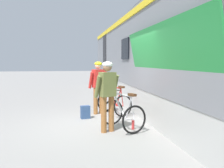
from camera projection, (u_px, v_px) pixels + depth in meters
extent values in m
plane|color=gray|center=(98.00, 124.00, 6.91)|extent=(80.00, 80.00, 0.00)
cube|color=slate|center=(195.00, 45.00, 7.21)|extent=(3.00, 21.95, 2.70)
cube|color=#B7B7B2|center=(193.00, 105.00, 7.37)|extent=(2.97, 21.95, 0.90)
cube|color=#238C3D|center=(162.00, 60.00, 5.77)|extent=(0.36, 4.81, 1.68)
cube|color=yellow|center=(146.00, 2.00, 6.82)|extent=(0.04, 21.51, 0.20)
cube|color=black|center=(125.00, 49.00, 9.33)|extent=(0.04, 1.10, 0.80)
cube|color=black|center=(105.00, 53.00, 14.45)|extent=(0.03, 1.10, 2.29)
cylinder|color=#935B2D|center=(96.00, 101.00, 8.15)|extent=(0.14, 0.14, 0.90)
cylinder|color=#935B2D|center=(101.00, 100.00, 8.26)|extent=(0.14, 0.14, 0.90)
cube|color=red|center=(98.00, 78.00, 8.14)|extent=(0.44, 0.36, 0.60)
cylinder|color=red|center=(91.00, 80.00, 8.04)|extent=(0.18, 0.27, 0.56)
cylinder|color=red|center=(104.00, 80.00, 8.31)|extent=(0.18, 0.27, 0.56)
sphere|color=beige|center=(98.00, 66.00, 8.10)|extent=(0.22, 0.22, 0.22)
ellipsoid|color=yellow|center=(98.00, 64.00, 8.09)|extent=(0.34, 0.35, 0.14)
cylinder|color=#935B2D|center=(104.00, 115.00, 6.02)|extent=(0.14, 0.14, 0.90)
cylinder|color=#935B2D|center=(111.00, 114.00, 6.14)|extent=(0.14, 0.14, 0.90)
cube|color=olive|center=(108.00, 84.00, 6.01)|extent=(0.44, 0.36, 0.60)
cylinder|color=olive|center=(98.00, 87.00, 5.91)|extent=(0.18, 0.27, 0.56)
cylinder|color=olive|center=(115.00, 86.00, 6.19)|extent=(0.18, 0.27, 0.56)
sphere|color=#9E7051|center=(107.00, 67.00, 5.97)|extent=(0.22, 0.22, 0.22)
ellipsoid|color=white|center=(107.00, 64.00, 5.97)|extent=(0.34, 0.35, 0.14)
torus|color=black|center=(106.00, 102.00, 8.59)|extent=(0.67, 0.32, 0.71)
torus|color=black|center=(123.00, 106.00, 7.74)|extent=(0.67, 0.32, 0.71)
cylinder|color=red|center=(112.00, 96.00, 8.27)|extent=(0.29, 0.61, 0.63)
cylinder|color=red|center=(114.00, 87.00, 8.15)|extent=(0.36, 0.80, 0.04)
cylinder|color=red|center=(119.00, 97.00, 7.92)|extent=(0.14, 0.27, 0.62)
cylinder|color=red|center=(120.00, 106.00, 7.90)|extent=(0.17, 0.34, 0.08)
cylinder|color=red|center=(122.00, 97.00, 7.77)|extent=(0.08, 0.14, 0.56)
cylinder|color=red|center=(107.00, 94.00, 8.55)|extent=(0.06, 0.09, 0.55)
cylinder|color=black|center=(107.00, 84.00, 8.50)|extent=(0.45, 0.21, 0.02)
cube|color=#4C2D19|center=(121.00, 87.00, 7.76)|extent=(0.18, 0.26, 0.06)
torus|color=black|center=(112.00, 112.00, 6.77)|extent=(0.68, 0.30, 0.71)
torus|color=black|center=(134.00, 120.00, 5.90)|extent=(0.68, 0.30, 0.71)
cylinder|color=silver|center=(119.00, 105.00, 6.44)|extent=(0.27, 0.62, 0.63)
cylinder|color=silver|center=(122.00, 95.00, 6.31)|extent=(0.34, 0.81, 0.04)
cylinder|color=silver|center=(129.00, 108.00, 6.08)|extent=(0.13, 0.27, 0.62)
cylinder|color=silver|center=(130.00, 119.00, 6.06)|extent=(0.15, 0.35, 0.08)
cylinder|color=silver|center=(133.00, 108.00, 5.93)|extent=(0.07, 0.14, 0.56)
cylinder|color=silver|center=(113.00, 103.00, 6.72)|extent=(0.06, 0.09, 0.55)
cylinder|color=black|center=(113.00, 91.00, 6.67)|extent=(0.46, 0.19, 0.02)
cube|color=#4C2D19|center=(132.00, 95.00, 5.92)|extent=(0.18, 0.26, 0.06)
cube|color=navy|center=(85.00, 112.00, 7.54)|extent=(0.31, 0.23, 0.40)
cylinder|color=red|center=(133.00, 125.00, 6.34)|extent=(0.07, 0.07, 0.24)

